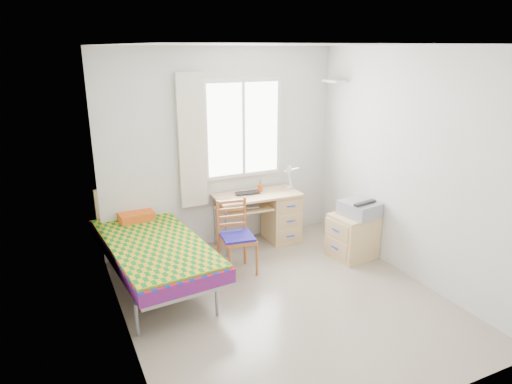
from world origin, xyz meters
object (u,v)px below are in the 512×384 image
at_px(cabinet, 353,236).
at_px(printer, 359,208).
at_px(desk, 277,214).
at_px(chair, 236,232).
at_px(bed, 152,245).

xyz_separation_m(cabinet, printer, (0.05, -0.04, 0.38)).
xyz_separation_m(desk, cabinet, (0.63, -0.89, -0.11)).
xyz_separation_m(chair, printer, (1.53, -0.31, 0.16)).
xyz_separation_m(bed, printer, (2.49, -0.50, 0.22)).
height_order(bed, printer, bed).
relative_size(bed, cabinet, 3.80).
bearing_deg(printer, desk, 116.24).
distance_m(desk, cabinet, 1.09).
distance_m(bed, chair, 0.98).
distance_m(desk, chair, 1.06).
relative_size(desk, chair, 1.31).
bearing_deg(cabinet, chair, 163.34).
bearing_deg(chair, printer, -3.74).
relative_size(bed, desk, 1.87).
distance_m(bed, desk, 1.87).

